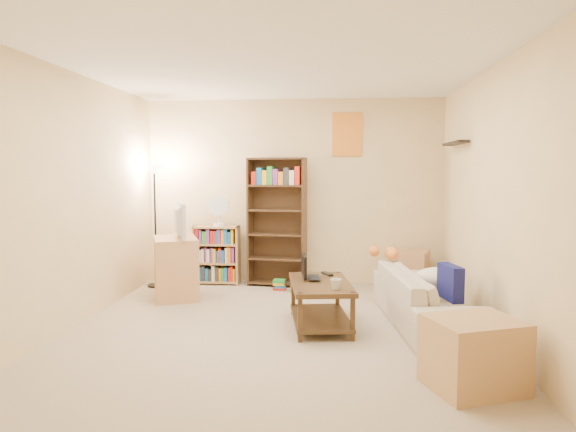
% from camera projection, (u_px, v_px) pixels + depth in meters
% --- Properties ---
extents(room, '(4.50, 4.54, 2.52)m').
position_uv_depth(room, '(276.00, 161.00, 4.74)').
color(room, tan).
rests_on(room, ground).
extents(sofa, '(2.01, 1.14, 0.54)m').
position_uv_depth(sofa, '(427.00, 298.00, 5.12)').
color(sofa, '#BEAF9D').
rests_on(sofa, ground).
extents(navy_pillow, '(0.18, 0.37, 0.32)m').
position_uv_depth(navy_pillow, '(450.00, 282.00, 4.70)').
color(navy_pillow, navy).
rests_on(navy_pillow, sofa).
extents(cream_blanket, '(0.50, 0.35, 0.21)m').
position_uv_depth(cream_blanket, '(439.00, 278.00, 5.15)').
color(cream_blanket, white).
rests_on(cream_blanket, sofa).
extents(tabby_cat, '(0.43, 0.19, 0.15)m').
position_uv_depth(tabby_cat, '(388.00, 253.00, 5.79)').
color(tabby_cat, orange).
rests_on(tabby_cat, sofa).
extents(coffee_table, '(0.70, 1.08, 0.45)m').
position_uv_depth(coffee_table, '(320.00, 297.00, 5.04)').
color(coffee_table, '#452F1A').
rests_on(coffee_table, ground).
extents(laptop, '(0.34, 0.25, 0.02)m').
position_uv_depth(laptop, '(318.00, 278.00, 5.16)').
color(laptop, black).
rests_on(laptop, coffee_table).
extents(laptop_screen, '(0.06, 0.33, 0.22)m').
position_uv_depth(laptop_screen, '(304.00, 266.00, 5.14)').
color(laptop_screen, white).
rests_on(laptop_screen, laptop).
extents(mug, '(0.16, 0.16, 0.10)m').
position_uv_depth(mug, '(336.00, 284.00, 4.70)').
color(mug, silver).
rests_on(mug, coffee_table).
extents(tv_remote, '(0.13, 0.19, 0.02)m').
position_uv_depth(tv_remote, '(327.00, 274.00, 5.37)').
color(tv_remote, black).
rests_on(tv_remote, coffee_table).
extents(tv_stand, '(0.70, 0.81, 0.73)m').
position_uv_depth(tv_stand, '(176.00, 268.00, 6.20)').
color(tv_stand, tan).
rests_on(tv_stand, ground).
extents(television, '(0.80, 0.59, 0.42)m').
position_uv_depth(television, '(175.00, 220.00, 6.15)').
color(television, black).
rests_on(television, tv_stand).
extents(tall_bookshelf, '(0.80, 0.35, 1.71)m').
position_uv_depth(tall_bookshelf, '(277.00, 219.00, 6.81)').
color(tall_bookshelf, '#45301A').
rests_on(tall_bookshelf, ground).
extents(short_bookshelf, '(0.62, 0.25, 0.79)m').
position_uv_depth(short_bookshelf, '(217.00, 255.00, 6.97)').
color(short_bookshelf, tan).
rests_on(short_bookshelf, ground).
extents(desk_fan, '(0.28, 0.16, 0.42)m').
position_uv_depth(desk_fan, '(219.00, 209.00, 6.87)').
color(desk_fan, white).
rests_on(desk_fan, short_bookshelf).
extents(floor_lamp, '(0.27, 0.27, 1.62)m').
position_uv_depth(floor_lamp, '(154.00, 190.00, 6.73)').
color(floor_lamp, black).
rests_on(floor_lamp, ground).
extents(side_table, '(0.57, 0.57, 0.51)m').
position_uv_depth(side_table, '(409.00, 270.00, 6.62)').
color(side_table, tan).
rests_on(side_table, ground).
extents(end_cabinet, '(0.74, 0.68, 0.50)m').
position_uv_depth(end_cabinet, '(474.00, 354.00, 3.60)').
color(end_cabinet, tan).
rests_on(end_cabinet, ground).
extents(book_stacks, '(0.40, 0.23, 0.17)m').
position_uv_depth(book_stacks, '(289.00, 285.00, 6.53)').
color(book_stacks, red).
rests_on(book_stacks, ground).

